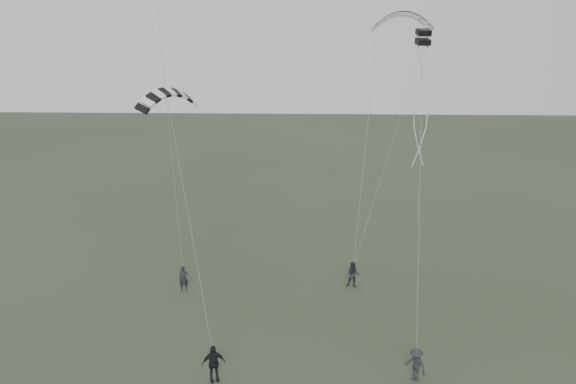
{
  "coord_description": "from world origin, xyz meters",
  "views": [
    {
      "loc": [
        1.82,
        -25.18,
        17.77
      ],
      "look_at": [
        0.87,
        5.36,
        7.53
      ],
      "focal_mm": 35.0,
      "sensor_mm": 36.0,
      "label": 1
    }
  ],
  "objects_px": {
    "flyer_center": "(213,363)",
    "kite_box": "(423,37)",
    "kite_striped": "(167,92)",
    "flyer_right": "(353,275)",
    "flyer_left": "(184,278)",
    "kite_pale_large": "(403,14)",
    "flyer_far": "(416,364)"
  },
  "relations": [
    {
      "from": "flyer_left",
      "to": "kite_pale_large",
      "type": "relative_size",
      "value": 0.42
    },
    {
      "from": "kite_pale_large",
      "to": "kite_box",
      "type": "relative_size",
      "value": 5.65
    },
    {
      "from": "flyer_left",
      "to": "flyer_far",
      "type": "xyz_separation_m",
      "value": [
        13.4,
        -8.85,
        0.04
      ]
    },
    {
      "from": "flyer_right",
      "to": "flyer_center",
      "type": "height_order",
      "value": "flyer_center"
    },
    {
      "from": "flyer_left",
      "to": "flyer_center",
      "type": "height_order",
      "value": "flyer_center"
    },
    {
      "from": "flyer_right",
      "to": "kite_box",
      "type": "xyz_separation_m",
      "value": [
        2.52,
        -4.61,
        15.35
      ]
    },
    {
      "from": "flyer_right",
      "to": "kite_box",
      "type": "bearing_deg",
      "value": -49.35
    },
    {
      "from": "flyer_center",
      "to": "kite_box",
      "type": "relative_size",
      "value": 2.79
    },
    {
      "from": "kite_box",
      "to": "flyer_right",
      "type": "bearing_deg",
      "value": 107.73
    },
    {
      "from": "kite_striped",
      "to": "flyer_right",
      "type": "bearing_deg",
      "value": -21.58
    },
    {
      "from": "flyer_center",
      "to": "flyer_far",
      "type": "xyz_separation_m",
      "value": [
        9.99,
        0.36,
        -0.1
      ]
    },
    {
      "from": "kite_striped",
      "to": "flyer_far",
      "type": "bearing_deg",
      "value": -66.8
    },
    {
      "from": "flyer_far",
      "to": "kite_pale_large",
      "type": "height_order",
      "value": "kite_pale_large"
    },
    {
      "from": "flyer_right",
      "to": "flyer_center",
      "type": "bearing_deg",
      "value": -115.45
    },
    {
      "from": "flyer_right",
      "to": "kite_pale_large",
      "type": "bearing_deg",
      "value": 70.32
    },
    {
      "from": "flyer_center",
      "to": "flyer_far",
      "type": "relative_size",
      "value": 1.11
    },
    {
      "from": "kite_pale_large",
      "to": "kite_striped",
      "type": "distance_m",
      "value": 16.68
    },
    {
      "from": "flyer_far",
      "to": "kite_pale_large",
      "type": "relative_size",
      "value": 0.45
    },
    {
      "from": "flyer_center",
      "to": "kite_box",
      "type": "xyz_separation_m",
      "value": [
        10.17,
        5.38,
        15.26
      ]
    },
    {
      "from": "flyer_right",
      "to": "kite_pale_large",
      "type": "relative_size",
      "value": 0.45
    },
    {
      "from": "flyer_right",
      "to": "kite_striped",
      "type": "distance_m",
      "value": 16.88
    },
    {
      "from": "kite_striped",
      "to": "kite_pale_large",
      "type": "bearing_deg",
      "value": -9.77
    },
    {
      "from": "flyer_right",
      "to": "flyer_center",
      "type": "distance_m",
      "value": 12.59
    },
    {
      "from": "flyer_far",
      "to": "kite_pale_large",
      "type": "xyz_separation_m",
      "value": [
        0.66,
        14.5,
        16.28
      ]
    },
    {
      "from": "flyer_left",
      "to": "flyer_right",
      "type": "relative_size",
      "value": 0.95
    },
    {
      "from": "flyer_center",
      "to": "kite_pale_large",
      "type": "distance_m",
      "value": 24.42
    },
    {
      "from": "flyer_right",
      "to": "flyer_center",
      "type": "xyz_separation_m",
      "value": [
        -7.65,
        -9.99,
        0.1
      ]
    },
    {
      "from": "flyer_right",
      "to": "kite_striped",
      "type": "bearing_deg",
      "value": -145.33
    },
    {
      "from": "flyer_right",
      "to": "kite_box",
      "type": "height_order",
      "value": "kite_box"
    },
    {
      "from": "flyer_left",
      "to": "kite_striped",
      "type": "xyz_separation_m",
      "value": [
        0.66,
        -3.56,
        12.6
      ]
    },
    {
      "from": "kite_pale_large",
      "to": "kite_box",
      "type": "height_order",
      "value": "kite_pale_large"
    },
    {
      "from": "flyer_right",
      "to": "flyer_left",
      "type": "bearing_deg",
      "value": -163.96
    }
  ]
}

